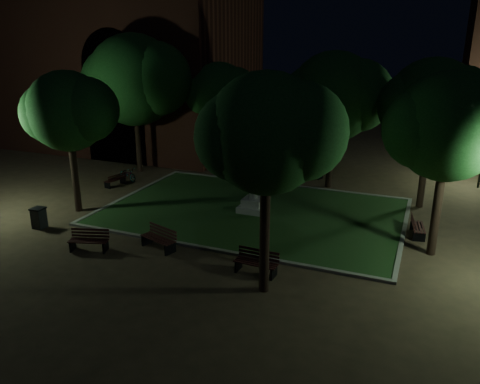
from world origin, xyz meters
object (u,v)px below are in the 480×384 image
object	(u,v)px
bench_near_right	(257,263)
bench_near_left	(159,239)
bench_right_side	(417,227)
bench_far_side	(312,172)
bench_west_near	(89,241)
bench_left_side	(116,180)
bicycle	(128,174)
trash_bin	(39,218)
monument	(253,195)

from	to	relation	value
bench_near_right	bench_near_left	bearing A→B (deg)	176.48
bench_right_side	bench_far_side	distance (m)	10.28
bench_near_left	bench_far_side	bearing A→B (deg)	93.86
bench_near_right	bench_right_side	size ratio (longest dim) A/B	1.06
bench_west_near	bench_left_side	world-z (taller)	bench_west_near
bench_near_left	bench_near_right	xyz separation A→B (m)	(4.72, -0.52, -0.01)
bench_near_left	bench_west_near	bearing A→B (deg)	-136.21
bench_far_side	bench_near_left	bearing A→B (deg)	100.15
bench_far_side	bicycle	world-z (taller)	bicycle
bench_far_side	trash_bin	world-z (taller)	trash_bin
bench_near_left	bench_near_right	distance (m)	4.75
bench_west_near	bench_far_side	distance (m)	15.94
bench_west_near	bicycle	world-z (taller)	bench_west_near
trash_bin	bench_right_side	bearing A→B (deg)	19.36
monument	bench_near_right	size ratio (longest dim) A/B	1.84
bench_near_right	bicycle	world-z (taller)	bench_near_right
bench_west_near	bench_far_side	bearing A→B (deg)	49.97
bench_far_side	bicycle	bearing A→B (deg)	50.36
bench_left_side	bench_far_side	world-z (taller)	bench_far_side
bench_far_side	trash_bin	bearing A→B (deg)	77.99
bench_far_side	bicycle	distance (m)	12.05
bench_right_side	trash_bin	bearing A→B (deg)	101.17
bench_near_right	bench_right_side	world-z (taller)	bench_near_right
bench_near_left	bench_far_side	size ratio (longest dim) A/B	1.17
bench_near_right	bench_west_near	bearing A→B (deg)	-171.21
trash_bin	bench_west_near	bearing A→B (deg)	-15.87
bench_west_near	bench_far_side	xyz separation A→B (m)	(6.16, 14.70, -0.04)
bench_left_side	bench_near_right	bearing A→B (deg)	69.54
monument	bicycle	size ratio (longest dim) A/B	1.95
monument	bench_west_near	xyz separation A→B (m)	(-4.90, -7.06, -0.52)
trash_bin	bench_far_side	bearing A→B (deg)	53.47
bench_right_side	bench_near_right	bearing A→B (deg)	130.15
monument	bench_right_side	world-z (taller)	monument
bench_near_right	trash_bin	world-z (taller)	trash_bin
bench_near_left	bicycle	distance (m)	11.02
bench_right_side	bench_far_side	world-z (taller)	bench_right_side
bench_west_near	bench_near_right	bearing A→B (deg)	-11.35
bench_near_right	trash_bin	xyz separation A→B (m)	(-11.35, 0.34, 0.08)
trash_bin	monument	bearing A→B (deg)	34.05
bench_near_right	bench_far_side	world-z (taller)	bench_near_right
bench_near_left	bench_left_side	world-z (taller)	bench_near_left
bench_west_near	bench_right_side	size ratio (longest dim) A/B	1.09
bench_left_side	bench_right_side	distance (m)	17.75
bench_near_left	bicycle	size ratio (longest dim) A/B	1.13
bench_left_side	bicycle	world-z (taller)	bicycle
bench_west_near	bench_left_side	size ratio (longest dim) A/B	1.18
bench_west_near	bench_right_side	xyz separation A→B (m)	(13.04, 7.07, -0.03)
monument	bench_left_side	bearing A→B (deg)	173.52
bench_right_side	trash_bin	world-z (taller)	trash_bin
bench_near_left	bench_far_side	distance (m)	13.83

